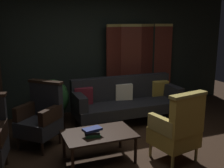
% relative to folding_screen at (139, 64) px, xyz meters
% --- Properties ---
extents(ground_plane, '(10.00, 10.00, 0.00)m').
position_rel_folding_screen_xyz_m(ground_plane, '(-1.26, -2.31, -0.99)').
color(ground_plane, black).
extents(back_wall, '(7.20, 0.10, 2.80)m').
position_rel_folding_screen_xyz_m(back_wall, '(-1.26, 0.14, 0.41)').
color(back_wall, black).
rests_on(back_wall, ground_plane).
extents(folding_screen, '(1.73, 0.31, 1.90)m').
position_rel_folding_screen_xyz_m(folding_screen, '(0.00, 0.00, 0.00)').
color(folding_screen, '#5B2319').
rests_on(folding_screen, ground_plane).
extents(velvet_couch, '(2.12, 0.78, 0.88)m').
position_rel_folding_screen_xyz_m(velvet_couch, '(-0.71, -0.86, -0.53)').
color(velvet_couch, black).
rests_on(velvet_couch, ground_plane).
extents(coffee_table, '(1.00, 0.64, 0.42)m').
position_rel_folding_screen_xyz_m(coffee_table, '(-1.73, -2.18, -0.61)').
color(coffee_table, black).
rests_on(coffee_table, ground_plane).
extents(armchair_gilt_accent, '(0.68, 0.67, 1.04)m').
position_rel_folding_screen_xyz_m(armchair_gilt_accent, '(-0.70, -2.60, -0.50)').
color(armchair_gilt_accent, tan).
rests_on(armchair_gilt_accent, ground_plane).
extents(armchair_wing_left, '(0.82, 0.82, 1.04)m').
position_rel_folding_screen_xyz_m(armchair_wing_left, '(-2.42, -1.37, -0.50)').
color(armchair_wing_left, black).
rests_on(armchair_wing_left, ground_plane).
extents(potted_plant, '(0.61, 0.61, 0.90)m').
position_rel_folding_screen_xyz_m(potted_plant, '(-2.09, -0.58, -0.47)').
color(potted_plant, brown).
rests_on(potted_plant, ground_plane).
extents(book_green_cloth, '(0.23, 0.22, 0.04)m').
position_rel_folding_screen_xyz_m(book_green_cloth, '(-1.84, -2.24, -0.55)').
color(book_green_cloth, '#1E4C28').
rests_on(book_green_cloth, coffee_table).
extents(book_black_cloth, '(0.24, 0.21, 0.04)m').
position_rel_folding_screen_xyz_m(book_black_cloth, '(-1.84, -2.24, -0.51)').
color(book_black_cloth, black).
rests_on(book_black_cloth, book_green_cloth).
extents(book_navy_cloth, '(0.28, 0.19, 0.03)m').
position_rel_folding_screen_xyz_m(book_navy_cloth, '(-1.84, -2.24, -0.47)').
color(book_navy_cloth, navy).
rests_on(book_navy_cloth, book_black_cloth).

